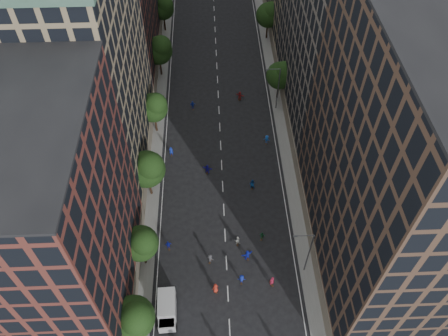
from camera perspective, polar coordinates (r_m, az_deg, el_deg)
name	(u,v)px	position (r m, az deg, el deg)	size (l,w,h in m)	color
ground	(220,129)	(78.09, -0.54, 5.12)	(240.00, 240.00, 0.00)	black
sidewalk_left	(155,103)	(84.20, -9.00, 8.44)	(4.00, 105.00, 0.15)	slate
sidewalk_right	(282,99)	(84.63, 7.53, 8.91)	(4.00, 105.00, 0.15)	slate
bldg_left_a	(52,223)	(50.97, -21.49, -6.75)	(14.00, 22.00, 30.00)	#5B2923
bldg_left_b	(85,71)	(65.55, -17.71, 11.96)	(14.00, 26.00, 34.00)	#817154
bldg_left_c	(110,6)	(85.97, -14.64, 19.83)	(14.00, 20.00, 28.00)	#5B2923
bldg_right_a	(397,167)	(52.08, 21.71, 0.18)	(14.00, 30.00, 36.00)	#4B3528
bldg_right_b	(339,32)	(73.78, 14.84, 16.77)	(14.00, 28.00, 33.00)	#5C544C
tree_left_0	(134,318)	(53.42, -11.71, -18.61)	(5.20, 5.20, 8.83)	black
tree_left_1	(141,243)	(58.17, -10.74, -9.58)	(4.80, 4.80, 8.21)	black
tree_left_2	(148,168)	(64.46, -9.96, -0.04)	(5.60, 5.60, 9.45)	black
tree_left_3	(154,107)	(74.61, -9.13, 7.92)	(5.00, 5.00, 8.58)	black
tree_left_4	(159,49)	(87.00, -8.46, 15.09)	(5.40, 5.40, 9.08)	black
tree_left_5	(163,7)	(100.78, -7.91, 20.06)	(4.80, 4.80, 8.33)	black
tree_right_a	(281,74)	(81.32, 7.46, 12.03)	(5.00, 5.00, 8.39)	black
tree_right_b	(269,14)	(97.57, 5.94, 19.39)	(5.20, 5.20, 8.83)	black
streetlamp_near	(308,251)	(58.02, 10.87, -10.62)	(2.64, 0.22, 9.06)	#595B60
streetlamp_far	(277,87)	(79.24, 6.95, 10.50)	(2.64, 0.22, 9.06)	#595B60
cargo_van	(167,309)	(58.17, -7.45, -17.82)	(2.52, 5.08, 2.66)	silver
skater_3	(242,279)	(60.09, 2.32, -14.30)	(1.05, 0.61, 1.63)	#13249D
skater_4	(168,245)	(62.96, -7.27, -9.96)	(0.99, 0.41, 1.69)	#131B9E
skater_5	(247,255)	(61.69, 3.06, -11.27)	(1.71, 0.54, 1.84)	#1725BB
skater_6	(216,288)	(59.41, -1.11, -15.41)	(0.89, 0.58, 1.81)	#AE2A1D
skater_7	(272,281)	(60.13, 6.28, -14.47)	(0.68, 0.45, 1.87)	#A01A37
skater_8	(237,240)	(62.88, 1.75, -9.44)	(0.82, 0.64, 1.68)	silver
skater_9	(210,259)	(61.50, -1.81, -11.73)	(1.04, 0.60, 1.62)	#3F3F44
skater_10	(262,236)	(63.58, 5.01, -8.82)	(0.90, 0.37, 1.53)	#1C5F36
skater_11	(207,169)	(70.63, -2.20, -0.15)	(1.59, 0.51, 1.71)	#1B15AB
skater_12	(252,183)	(68.99, 3.74, -2.03)	(0.74, 0.48, 1.51)	#1442A3
skater_13	(171,151)	(73.60, -6.93, 2.18)	(0.68, 0.45, 1.87)	#1630BA
skater_14	(252,184)	(68.72, 3.68, -2.10)	(0.88, 0.68, 1.80)	#134BA0
skater_15	(267,140)	(75.44, 5.59, 3.72)	(1.07, 0.62, 1.66)	blue
skater_16	(193,105)	(81.61, -4.10, 8.17)	(1.02, 0.42, 1.74)	#162DB3
skater_17	(240,96)	(83.40, 2.07, 9.37)	(1.64, 0.52, 1.77)	#AA1C1F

